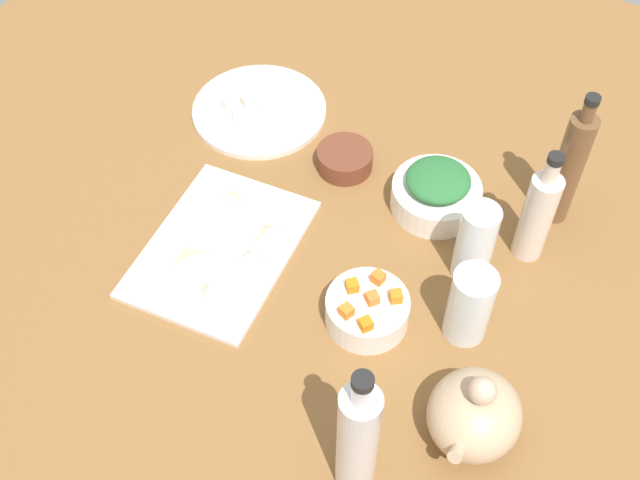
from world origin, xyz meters
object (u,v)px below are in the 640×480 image
(bottle_0, at_px, (358,440))
(drinking_glass_1, at_px, (470,305))
(cutting_board, at_px, (220,249))
(bowl_greens, at_px, (436,196))
(drinking_glass_0, at_px, (475,243))
(plate_tofu, at_px, (259,110))
(bowl_carrots, at_px, (367,311))
(bottle_2, at_px, (538,215))
(bowl_small_side, at_px, (345,159))
(teapot, at_px, (474,414))
(bottle_1, at_px, (569,167))

(bottle_0, bearing_deg, drinking_glass_1, 171.31)
(cutting_board, distance_m, bowl_greens, 0.38)
(drinking_glass_0, relative_size, drinking_glass_1, 1.08)
(plate_tofu, bearing_deg, bottle_0, 40.56)
(bowl_carrots, xyz_separation_m, bottle_2, (-0.25, 0.18, 0.07))
(bowl_small_side, relative_size, bottle_2, 0.45)
(teapot, relative_size, drinking_glass_0, 1.05)
(bottle_0, height_order, bottle_2, bottle_0)
(bottle_1, bearing_deg, cutting_board, -54.05)
(plate_tofu, height_order, bottle_1, bottle_1)
(cutting_board, xyz_separation_m, bottle_1, (-0.34, 0.47, 0.11))
(bottle_1, bearing_deg, drinking_glass_0, -24.82)
(bottle_0, bearing_deg, drinking_glass_0, 178.60)
(cutting_board, distance_m, bowl_small_side, 0.29)
(teapot, distance_m, bottle_2, 0.36)
(bowl_greens, xyz_separation_m, teapot, (0.37, 0.21, 0.03))
(plate_tofu, bearing_deg, cutting_board, 19.58)
(cutting_board, xyz_separation_m, bowl_greens, (-0.26, 0.28, 0.02))
(bottle_2, xyz_separation_m, drinking_glass_0, (0.08, -0.07, -0.02))
(bottle_2, bearing_deg, bowl_small_side, -94.82)
(bowl_carrots, bearing_deg, teapot, 64.07)
(plate_tofu, relative_size, bowl_carrots, 1.99)
(drinking_glass_1, bearing_deg, drinking_glass_0, -162.55)
(plate_tofu, height_order, drinking_glass_0, drinking_glass_0)
(teapot, relative_size, drinking_glass_1, 1.14)
(bowl_small_side, xyz_separation_m, bottle_1, (-0.07, 0.37, 0.10))
(cutting_board, distance_m, plate_tofu, 0.34)
(cutting_board, xyz_separation_m, bottle_2, (-0.24, 0.45, 0.09))
(bowl_small_side, distance_m, drinking_glass_0, 0.31)
(bowl_greens, bearing_deg, bottle_0, 10.59)
(cutting_board, bearing_deg, bottle_1, 125.95)
(cutting_board, height_order, bowl_small_side, bowl_small_side)
(bottle_0, bearing_deg, bowl_small_side, -151.90)
(teapot, relative_size, bottle_0, 0.56)
(bowl_small_side, distance_m, drinking_glass_1, 0.40)
(bottle_0, height_order, drinking_glass_1, bottle_0)
(bottle_2, bearing_deg, drinking_glass_1, -10.21)
(bowl_greens, relative_size, bowl_carrots, 1.19)
(teapot, distance_m, drinking_glass_1, 0.17)
(bowl_small_side, relative_size, drinking_glass_0, 0.69)
(bowl_greens, distance_m, bottle_2, 0.19)
(bowl_greens, height_order, bowl_small_side, bowl_greens)
(bowl_greens, distance_m, drinking_glass_0, 0.15)
(drinking_glass_0, bearing_deg, teapot, 21.31)
(cutting_board, bearing_deg, bowl_greens, 132.93)
(bowl_greens, bearing_deg, cutting_board, -47.07)
(plate_tofu, height_order, drinking_glass_1, drinking_glass_1)
(bowl_carrots, distance_m, bottle_0, 0.27)
(bottle_2, height_order, drinking_glass_0, bottle_2)
(plate_tofu, relative_size, bottle_2, 1.15)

